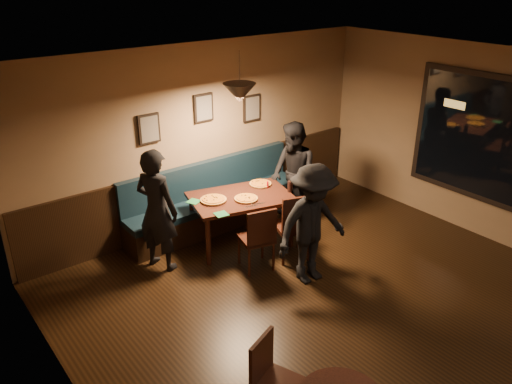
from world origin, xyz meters
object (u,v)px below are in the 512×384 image
dining_table (241,220)px  chair_near_right (292,225)px  chair_near_left (256,237)px  soda_glass (290,186)px  diner_left (157,210)px  diner_front (312,225)px  booth_bench (217,197)px  cafe_chair_far (278,382)px  diner_right (293,175)px  tabasco_bottle (268,184)px

dining_table → chair_near_right: bearing=-50.9°
chair_near_left → chair_near_right: 0.57m
chair_near_right → soda_glass: 0.64m
chair_near_right → diner_left: (-1.56, 0.90, 0.34)m
dining_table → chair_near_left: chair_near_left is taller
diner_front → booth_bench: bearing=97.3°
chair_near_left → cafe_chair_far: size_ratio=1.11×
diner_right → soda_glass: 0.49m
diner_right → chair_near_right: bearing=-29.5°
diner_right → cafe_chair_far: bearing=-30.7°
diner_left → diner_front: size_ratio=1.05×
dining_table → cafe_chair_far: (-1.65, -2.77, 0.04)m
booth_bench → diner_right: (1.00, -0.64, 0.32)m
dining_table → soda_glass: soda_glass is taller
diner_right → dining_table: bearing=-75.5°
booth_bench → cafe_chair_far: size_ratio=3.57×
diner_left → tabasco_bottle: bearing=-119.8°
chair_near_left → tabasco_bottle: bearing=55.7°
booth_bench → chair_near_left: (-0.26, -1.32, -0.03)m
diner_right → diner_left: bearing=-80.7°
booth_bench → diner_front: (0.12, -1.98, 0.30)m
booth_bench → diner_front: 2.01m
booth_bench → diner_front: bearing=-86.4°
dining_table → diner_left: (-1.24, 0.17, 0.47)m
dining_table → chair_near_right: (0.33, -0.73, 0.12)m
diner_left → soda_glass: diner_left is taller
chair_near_left → diner_front: diner_front is taller
dining_table → diner_front: size_ratio=0.88×
chair_near_right → diner_front: 0.68m
chair_near_left → soda_glass: chair_near_left is taller
chair_near_left → diner_right: (1.26, 0.68, 0.36)m
diner_right → tabasco_bottle: bearing=-73.7°
tabasco_bottle → diner_front: bearing=-104.7°
booth_bench → tabasco_bottle: 0.88m
diner_left → chair_near_right: bearing=-144.1°
booth_bench → soda_glass: booth_bench is taller
chair_near_right → cafe_chair_far: (-1.97, -2.04, -0.08)m
soda_glass → tabasco_bottle: (-0.17, 0.31, -0.02)m
diner_right → diner_front: (-0.88, -1.34, -0.02)m
diner_left → soda_glass: 1.96m
chair_near_right → diner_left: diner_left is taller
booth_bench → dining_table: size_ratio=2.11×
chair_near_left → diner_front: bearing=-46.3°
chair_near_right → soda_glass: size_ratio=6.16×
dining_table → soda_glass: bearing=-10.2°
chair_near_right → diner_front: size_ratio=0.62×
chair_near_right → chair_near_left: bearing=-168.3°
soda_glass → cafe_chair_far: bearing=-133.2°
tabasco_bottle → soda_glass: bearing=-60.8°
diner_right → diner_front: 1.60m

